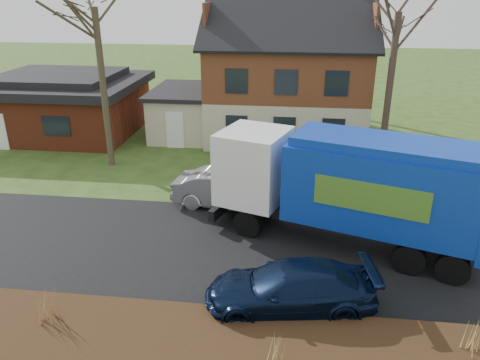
# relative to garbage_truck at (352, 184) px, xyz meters

# --- Properties ---
(ground) EXTENTS (120.00, 120.00, 0.00)m
(ground) POSITION_rel_garbage_truck_xyz_m (-4.62, -0.93, -2.34)
(ground) COLOR #304818
(ground) RESTS_ON ground
(road) EXTENTS (80.00, 7.00, 0.02)m
(road) POSITION_rel_garbage_truck_xyz_m (-4.62, -0.93, -2.33)
(road) COLOR black
(road) RESTS_ON ground
(mulch_verge) EXTENTS (80.00, 3.50, 0.30)m
(mulch_verge) POSITION_rel_garbage_truck_xyz_m (-4.62, -6.23, -2.19)
(mulch_verge) COLOR black
(mulch_verge) RESTS_ON ground
(main_house) EXTENTS (12.95, 8.95, 9.26)m
(main_house) POSITION_rel_garbage_truck_xyz_m (-3.13, 12.98, 1.69)
(main_house) COLOR beige
(main_house) RESTS_ON ground
(ranch_house) EXTENTS (9.80, 8.20, 3.70)m
(ranch_house) POSITION_rel_garbage_truck_xyz_m (-16.62, 12.07, -0.53)
(ranch_house) COLOR maroon
(ranch_house) RESTS_ON ground
(garbage_truck) EXTENTS (9.79, 5.40, 4.06)m
(garbage_truck) POSITION_rel_garbage_truck_xyz_m (0.00, 0.00, 0.00)
(garbage_truck) COLOR black
(garbage_truck) RESTS_ON ground
(silver_sedan) EXTENTS (4.91, 2.30, 1.56)m
(silver_sedan) POSITION_rel_garbage_truck_xyz_m (-4.63, 2.49, -1.56)
(silver_sedan) COLOR #94959B
(silver_sedan) RESTS_ON ground
(navy_wagon) EXTENTS (5.11, 2.71, 1.41)m
(navy_wagon) POSITION_rel_garbage_truck_xyz_m (-1.97, -4.00, -1.63)
(navy_wagon) COLOR black
(navy_wagon) RESTS_ON ground
(grass_clump_west) EXTENTS (0.36, 0.29, 0.95)m
(grass_clump_west) POSITION_rel_garbage_truck_xyz_m (-8.35, -5.68, -1.57)
(grass_clump_west) COLOR #A8774A
(grass_clump_west) RESTS_ON mulch_verge
(grass_clump_mid) EXTENTS (0.32, 0.26, 0.88)m
(grass_clump_mid) POSITION_rel_garbage_truck_xyz_m (-2.27, -6.55, -1.60)
(grass_clump_mid) COLOR tan
(grass_clump_mid) RESTS_ON mulch_verge
(grass_clump_east) EXTENTS (0.36, 0.30, 0.90)m
(grass_clump_east) POSITION_rel_garbage_truck_xyz_m (2.58, -5.50, -1.59)
(grass_clump_east) COLOR tan
(grass_clump_east) RESTS_ON mulch_verge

